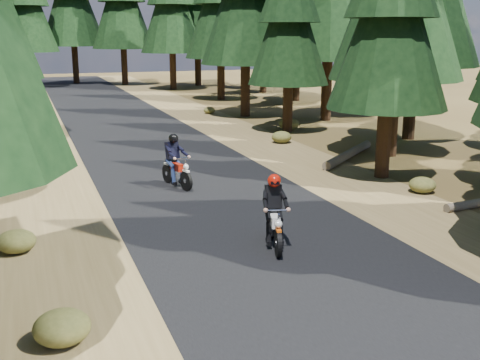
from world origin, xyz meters
The scene contains 8 objects.
ground centered at (0.00, 0.00, 0.00)m, with size 120.00×120.00×0.00m, color #483619.
road centered at (0.00, 5.00, 0.01)m, with size 6.00×100.00×0.01m, color black.
shoulder_l centered at (-4.60, 5.00, 0.00)m, with size 3.20×100.00×0.01m, color brown.
shoulder_r centered at (4.60, 5.00, 0.00)m, with size 3.20×100.00×0.01m, color brown.
log_near centered at (6.55, 7.50, 0.16)m, with size 0.32×0.32×4.78m, color #4C4233.
understory_shrubs centered at (-1.02, 9.47, 0.27)m, with size 15.85×26.27×0.64m.
rider_lead centered at (0.09, -0.47, 0.55)m, with size 1.02×1.91×1.63m.
rider_follow centered at (-0.62, 5.50, 0.55)m, with size 0.98×1.92×1.64m.
Camera 1 is at (-4.92, -12.06, 4.67)m, focal length 45.00 mm.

